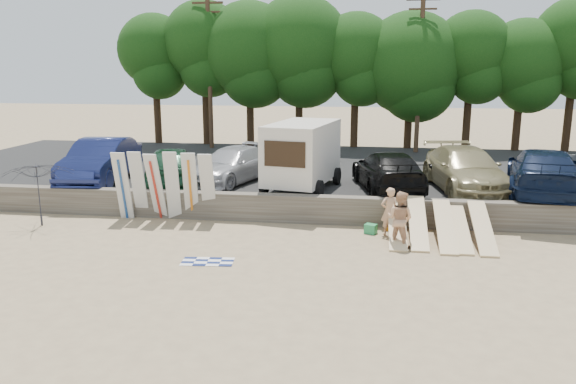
# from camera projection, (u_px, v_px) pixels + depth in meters

# --- Properties ---
(ground) EXTENTS (120.00, 120.00, 0.00)m
(ground) POSITION_uv_depth(u_px,v_px,m) (386.00, 253.00, 17.01)
(ground) COLOR tan
(ground) RESTS_ON ground
(seawall) EXTENTS (44.00, 0.50, 1.00)m
(seawall) POSITION_uv_depth(u_px,v_px,m) (385.00, 212.00, 19.79)
(seawall) COLOR #6B6356
(seawall) RESTS_ON ground
(parking_lot) EXTENTS (44.00, 14.50, 0.70)m
(parking_lot) POSITION_uv_depth(u_px,v_px,m) (381.00, 175.00, 27.06)
(parking_lot) COLOR #282828
(parking_lot) RESTS_ON ground
(treeline) EXTENTS (32.34, 6.07, 8.93)m
(treeline) POSITION_uv_depth(u_px,v_px,m) (373.00, 52.00, 32.64)
(treeline) COLOR #382616
(treeline) RESTS_ON parking_lot
(utility_poles) EXTENTS (25.80, 0.26, 9.00)m
(utility_poles) POSITION_uv_depth(u_px,v_px,m) (420.00, 67.00, 30.95)
(utility_poles) COLOR #473321
(utility_poles) RESTS_ON parking_lot
(box_trailer) EXTENTS (2.98, 4.48, 2.65)m
(box_trailer) POSITION_uv_depth(u_px,v_px,m) (302.00, 152.00, 22.20)
(box_trailer) COLOR beige
(box_trailer) RESTS_ON parking_lot
(car_0) EXTENTS (2.46, 5.67, 1.81)m
(car_0) POSITION_uv_depth(u_px,v_px,m) (101.00, 161.00, 23.69)
(car_0) COLOR #161E50
(car_0) RESTS_ON parking_lot
(car_1) EXTENTS (3.08, 5.05, 1.61)m
(car_1) POSITION_uv_depth(u_px,v_px,m) (171.00, 165.00, 23.25)
(car_1) COLOR #153A25
(car_1) RESTS_ON parking_lot
(car_2) EXTENTS (3.56, 5.35, 1.44)m
(car_2) POSITION_uv_depth(u_px,v_px,m) (232.00, 165.00, 23.77)
(car_2) COLOR #AEAEB3
(car_2) RESTS_ON parking_lot
(car_3) EXTENTS (3.20, 5.63, 1.54)m
(car_3) POSITION_uv_depth(u_px,v_px,m) (388.00, 171.00, 22.20)
(car_3) COLOR black
(car_3) RESTS_ON parking_lot
(car_4) EXTENTS (3.22, 6.06, 1.67)m
(car_4) POSITION_uv_depth(u_px,v_px,m) (465.00, 170.00, 22.09)
(car_4) COLOR #93875D
(car_4) RESTS_ON parking_lot
(car_5) EXTENTS (3.74, 6.54, 1.79)m
(car_5) POSITION_uv_depth(u_px,v_px,m) (543.00, 172.00, 21.24)
(car_5) COLOR black
(car_5) RESTS_ON parking_lot
(surfboard_upright_0) EXTENTS (0.53, 0.66, 2.55)m
(surfboard_upright_0) POSITION_uv_depth(u_px,v_px,m) (123.00, 186.00, 20.34)
(surfboard_upright_0) COLOR silver
(surfboard_upright_0) RESTS_ON ground
(surfboard_upright_1) EXTENTS (0.50, 0.61, 2.55)m
(surfboard_upright_1) POSITION_uv_depth(u_px,v_px,m) (139.00, 185.00, 20.48)
(surfboard_upright_1) COLOR silver
(surfboard_upright_1) RESTS_ON ground
(surfboard_upright_2) EXTENTS (0.57, 0.83, 2.51)m
(surfboard_upright_2) POSITION_uv_depth(u_px,v_px,m) (156.00, 187.00, 20.27)
(surfboard_upright_2) COLOR silver
(surfboard_upright_2) RESTS_ON ground
(surfboard_upright_3) EXTENTS (0.53, 0.55, 2.57)m
(surfboard_upright_3) POSITION_uv_depth(u_px,v_px,m) (172.00, 186.00, 20.28)
(surfboard_upright_3) COLOR silver
(surfboard_upright_3) RESTS_ON ground
(surfboard_upright_4) EXTENTS (0.59, 0.70, 2.55)m
(surfboard_upright_4) POSITION_uv_depth(u_px,v_px,m) (190.00, 187.00, 20.23)
(surfboard_upright_4) COLOR silver
(surfboard_upright_4) RESTS_ON ground
(surfboard_upright_5) EXTENTS (0.54, 0.76, 2.52)m
(surfboard_upright_5) POSITION_uv_depth(u_px,v_px,m) (208.00, 187.00, 20.18)
(surfboard_upright_5) COLOR silver
(surfboard_upright_5) RESTS_ON ground
(surfboard_low_0) EXTENTS (0.56, 2.86, 1.03)m
(surfboard_low_0) POSITION_uv_depth(u_px,v_px,m) (397.00, 223.00, 18.31)
(surfboard_low_0) COLOR beige
(surfboard_low_0) RESTS_ON ground
(surfboard_low_1) EXTENTS (0.56, 2.83, 1.13)m
(surfboard_low_1) POSITION_uv_depth(u_px,v_px,m) (418.00, 222.00, 18.24)
(surfboard_low_1) COLOR beige
(surfboard_low_1) RESTS_ON ground
(surfboard_low_2) EXTENTS (0.56, 2.85, 1.06)m
(surfboard_low_2) POSITION_uv_depth(u_px,v_px,m) (445.00, 226.00, 17.97)
(surfboard_low_2) COLOR beige
(surfboard_low_2) RESTS_ON ground
(surfboard_low_3) EXTENTS (0.56, 2.89, 0.95)m
(surfboard_low_3) POSITION_uv_depth(u_px,v_px,m) (459.00, 227.00, 18.00)
(surfboard_low_3) COLOR beige
(surfboard_low_3) RESTS_ON ground
(surfboard_low_4) EXTENTS (0.56, 2.85, 1.06)m
(surfboard_low_4) POSITION_uv_depth(u_px,v_px,m) (482.00, 227.00, 17.80)
(surfboard_low_4) COLOR beige
(surfboard_low_4) RESTS_ON ground
(beachgoer_a) EXTENTS (0.69, 0.58, 1.63)m
(beachgoer_a) POSITION_uv_depth(u_px,v_px,m) (389.00, 211.00, 18.63)
(beachgoer_a) COLOR tan
(beachgoer_a) RESTS_ON ground
(beachgoer_b) EXTENTS (1.07, 1.00, 1.77)m
(beachgoer_b) POSITION_uv_depth(u_px,v_px,m) (400.00, 219.00, 17.46)
(beachgoer_b) COLOR tan
(beachgoer_b) RESTS_ON ground
(cooler) EXTENTS (0.46, 0.42, 0.32)m
(cooler) POSITION_uv_depth(u_px,v_px,m) (371.00, 229.00, 18.93)
(cooler) COLOR #279151
(cooler) RESTS_ON ground
(gear_bag) EXTENTS (0.33, 0.28, 0.22)m
(gear_bag) POSITION_uv_depth(u_px,v_px,m) (390.00, 227.00, 19.27)
(gear_bag) COLOR orange
(gear_bag) RESTS_ON ground
(beach_towel) EXTENTS (1.64, 1.64, 0.00)m
(beach_towel) POSITION_uv_depth(u_px,v_px,m) (208.00, 262.00, 16.23)
(beach_towel) COLOR white
(beach_towel) RESTS_ON ground
(beach_umbrella) EXTENTS (2.60, 2.64, 2.26)m
(beach_umbrella) POSITION_uv_depth(u_px,v_px,m) (40.00, 194.00, 19.71)
(beach_umbrella) COLOR #212229
(beach_umbrella) RESTS_ON ground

